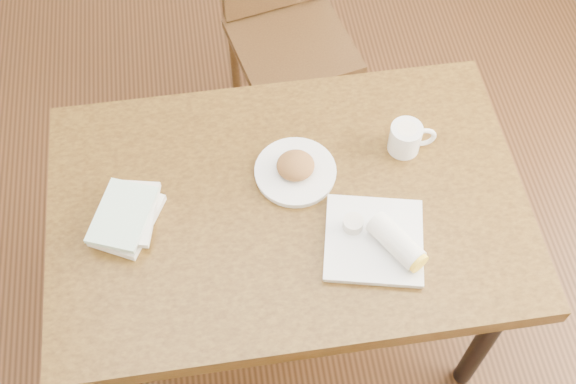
{
  "coord_description": "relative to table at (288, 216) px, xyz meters",
  "views": [
    {
      "loc": [
        -0.15,
        -1.03,
        2.45
      ],
      "look_at": [
        0.0,
        0.0,
        0.8
      ],
      "focal_mm": 45.0,
      "sensor_mm": 36.0,
      "label": 1
    }
  ],
  "objects": [
    {
      "name": "plate_burrito",
      "position": [
        0.22,
        -0.17,
        0.1
      ],
      "size": [
        0.31,
        0.31,
        0.09
      ],
      "color": "white",
      "rests_on": "table"
    },
    {
      "name": "coffee_mug",
      "position": [
        0.36,
        0.13,
        0.13
      ],
      "size": [
        0.14,
        0.09,
        0.09
      ],
      "color": "white",
      "rests_on": "table"
    },
    {
      "name": "book_stack",
      "position": [
        -0.44,
        0.0,
        0.1
      ],
      "size": [
        0.22,
        0.25,
        0.05
      ],
      "color": "white",
      "rests_on": "table"
    },
    {
      "name": "table",
      "position": [
        0.0,
        0.0,
        0.0
      ],
      "size": [
        1.32,
        0.86,
        0.75
      ],
      "color": "brown",
      "rests_on": "ground"
    },
    {
      "name": "plate_scone",
      "position": [
        0.03,
        0.09,
        0.1
      ],
      "size": [
        0.23,
        0.23,
        0.07
      ],
      "color": "white",
      "rests_on": "table"
    },
    {
      "name": "chair_far",
      "position": [
        0.12,
        0.92,
        -0.12
      ],
      "size": [
        0.5,
        0.5,
        0.95
      ],
      "color": "#412C12",
      "rests_on": "ground"
    },
    {
      "name": "ground",
      "position": [
        0.0,
        0.0,
        -0.68
      ],
      "size": [
        4.0,
        5.0,
        0.01
      ],
      "primitive_type": "cube",
      "color": "#472814",
      "rests_on": "ground"
    }
  ]
}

